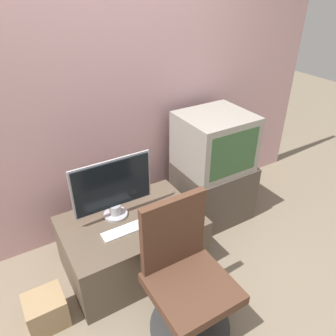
% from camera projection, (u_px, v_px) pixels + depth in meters
% --- Properties ---
extents(ground_plane, '(12.00, 12.00, 0.00)m').
position_uv_depth(ground_plane, '(195.00, 321.00, 2.29)').
color(ground_plane, '#7F705B').
extents(wall_back, '(4.40, 0.05, 2.60)m').
position_uv_depth(wall_back, '(106.00, 90.00, 2.59)').
color(wall_back, '#CC9EA3').
rests_on(wall_back, ground_plane).
extents(desk, '(1.04, 0.70, 0.47)m').
position_uv_depth(desk, '(132.00, 242.00, 2.63)').
color(desk, brown).
rests_on(desk, ground_plane).
extents(side_stand, '(0.64, 0.57, 0.56)m').
position_uv_depth(side_stand, '(212.00, 190.00, 3.18)').
color(side_stand, '#4C4238').
rests_on(side_stand, ground_plane).
extents(main_monitor, '(0.62, 0.19, 0.49)m').
position_uv_depth(main_monitor, '(113.00, 188.00, 2.42)').
color(main_monitor, '#B2B2B7').
rests_on(main_monitor, desk).
extents(keyboard, '(0.38, 0.10, 0.01)m').
position_uv_depth(keyboard, '(127.00, 229.00, 2.40)').
color(keyboard, white).
rests_on(keyboard, desk).
extents(mouse, '(0.05, 0.04, 0.03)m').
position_uv_depth(mouse, '(157.00, 218.00, 2.50)').
color(mouse, silver).
rests_on(mouse, desk).
extents(crt_tv, '(0.60, 0.54, 0.51)m').
position_uv_depth(crt_tv, '(214.00, 142.00, 2.89)').
color(crt_tv, gray).
rests_on(crt_tv, side_stand).
extents(office_chair, '(0.55, 0.55, 0.95)m').
position_uv_depth(office_chair, '(186.00, 281.00, 2.11)').
color(office_chair, '#333333').
rests_on(office_chair, ground_plane).
extents(cardboard_box_lower, '(0.26, 0.24, 0.24)m').
position_uv_depth(cardboard_box_lower, '(46.00, 310.00, 2.23)').
color(cardboard_box_lower, '#A3845B').
rests_on(cardboard_box_lower, ground_plane).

